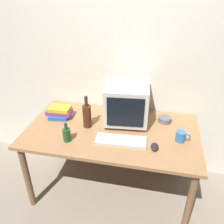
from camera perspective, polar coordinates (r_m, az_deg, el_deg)
ground_plane at (r=2.58m, az=0.00°, el=-17.59°), size 6.00×6.00×0.00m
back_wall at (r=2.31m, az=2.57°, el=13.43°), size 4.00×0.08×2.50m
desk at (r=2.15m, az=0.00°, el=-6.03°), size 1.52×0.84×0.72m
crt_monitor at (r=2.14m, az=3.55°, el=2.25°), size 0.42×0.42×0.37m
keyboard at (r=1.95m, az=2.15°, el=-6.93°), size 0.43×0.17×0.02m
computer_mouse at (r=1.91m, az=10.27°, el=-8.25°), size 0.06×0.10×0.04m
bottle_tall at (r=2.10m, az=-6.07°, el=-0.79°), size 0.08×0.08×0.31m
bottle_short at (r=1.97m, az=-10.89°, el=-5.30°), size 0.07×0.07×0.17m
book_stack at (r=2.32m, az=-12.57°, el=-0.04°), size 0.24×0.18×0.11m
mug at (r=2.03m, az=16.34°, el=-5.66°), size 0.12×0.08×0.09m
cd_spindle at (r=2.26m, az=12.67°, el=-1.76°), size 0.12×0.12×0.04m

